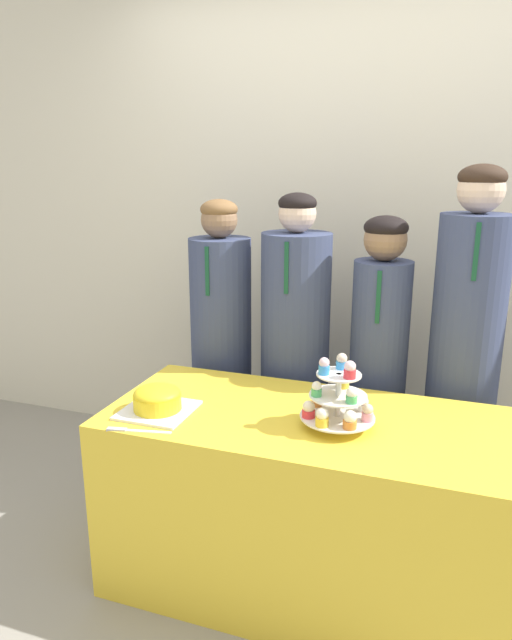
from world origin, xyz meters
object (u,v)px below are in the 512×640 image
Objects in this scene: cupcake_stand at (337,398)px; student_3 at (463,370)px; round_cake at (157,399)px; cake_knife at (128,430)px; student_0 at (222,359)px; student_1 at (294,366)px; student_2 at (377,378)px.

student_3 is at bearing 55.65° from cupcake_stand.
student_3 is (1.07, 0.70, 0.00)m from round_cake.
student_0 reaches higher than cake_knife.
student_0 is at bearing 92.73° from round_cake.
student_1 is (0.34, 0.70, -0.07)m from round_cake.
cupcake_stand reaches higher than cake_knife.
student_3 is (0.74, 0.00, 0.07)m from student_1.
student_0 is at bearing -180.00° from student_1.
round_cake reaches higher than cake_knife.
student_0 is at bearing 180.00° from student_2.
student_2 is (0.72, 0.70, -0.08)m from round_cake.
student_0 is (-0.01, 0.88, -0.03)m from cake_knife.
cake_knife is 0.73m from cupcake_stand.
round_cake is at bearing -115.62° from student_1.
cake_knife is 0.16× the size of student_0.
student_2 is (0.74, 0.87, -0.03)m from cake_knife.
student_3 reaches higher than student_1.
student_3 is at bearing 0.00° from student_1.
student_2 reaches higher than cake_knife.
student_3 is (0.42, 0.61, -0.06)m from cupcake_stand.
cupcake_stand is 0.18× the size of student_1.
student_0 is 1.11m from student_3.
round_cake is at bearing -135.76° from student_2.
cupcake_stand is (0.66, 0.09, 0.06)m from round_cake.
student_2 is at bearing -0.00° from student_1.
cake_knife is 0.87× the size of cupcake_stand.
cupcake_stand is 0.18× the size of student_0.
student_0 is 0.90× the size of student_3.
student_1 is at bearing 117.70° from cupcake_stand.
round_cake is 0.17× the size of student_1.
cake_knife is 1.40m from student_3.
round_cake is 0.18m from cake_knife.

